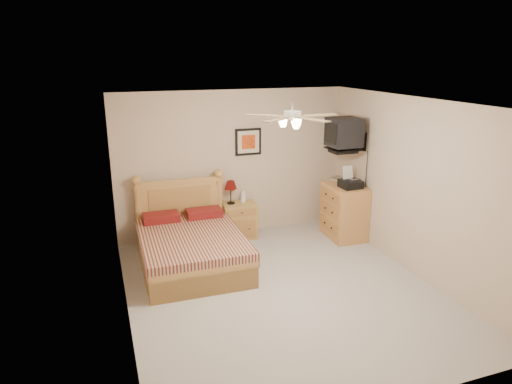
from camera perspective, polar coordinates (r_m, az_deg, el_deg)
floor at (r=6.29m, az=3.30°, el=-12.19°), size 4.50×4.50×0.00m
ceiling at (r=5.53m, az=3.74°, el=11.10°), size 4.00×4.50×0.04m
wall_back at (r=7.83m, az=-2.89°, el=3.53°), size 4.00×0.04×2.50m
wall_front at (r=3.98m, az=16.40°, el=-10.81°), size 4.00×0.04×2.50m
wall_left at (r=5.37m, az=-16.59°, el=-3.46°), size 0.04×4.50×2.50m
wall_right at (r=6.79m, az=19.25°, el=0.51°), size 0.04×4.50×2.50m
bed at (r=6.75m, az=-8.12°, el=-4.49°), size 1.48×1.93×1.23m
nightstand at (r=7.89m, az=-2.08°, el=-3.54°), size 0.60×0.48×0.61m
table_lamp at (r=7.73m, az=-3.18°, el=-0.02°), size 0.22×0.22×0.41m
lotion_bottle at (r=7.81m, az=-1.62°, el=-0.45°), size 0.11×0.11×0.24m
framed_picture at (r=7.82m, az=-0.98°, el=6.30°), size 0.46×0.04×0.46m
dresser at (r=7.98m, az=10.96°, el=-2.38°), size 0.57×0.80×0.93m
fax_machine at (r=7.67m, az=11.77°, el=1.77°), size 0.33×0.35×0.35m
magazine_lower at (r=8.03m, az=9.98°, el=1.34°), size 0.27×0.31×0.02m
magazine_upper at (r=8.05m, az=10.09°, el=1.55°), size 0.32×0.36×0.02m
wall_tv at (r=7.60m, az=11.92°, el=7.09°), size 0.56×0.46×0.58m
ceiling_fan at (r=5.36m, az=4.56°, el=9.40°), size 1.14×1.14×0.28m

